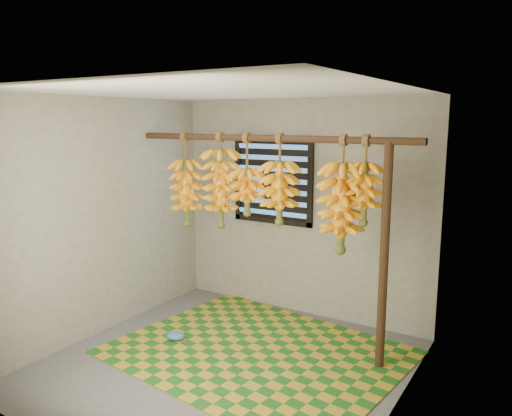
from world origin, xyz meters
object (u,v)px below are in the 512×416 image
Objects in this scene: woven_mat at (257,352)px; support_post at (384,258)px; banana_bunch_f at (364,194)px; banana_bunch_b at (221,189)px; banana_bunch_d at (280,193)px; banana_bunch_e at (342,208)px; banana_bunch_a at (186,193)px; plastic_bag at (176,336)px; banana_bunch_c at (247,191)px.

support_post is at bearing 17.57° from woven_mat.
banana_bunch_b is at bearing 180.00° from banana_bunch_f.
banana_bunch_d reaches higher than woven_mat.
banana_bunch_b is at bearing -180.00° from banana_bunch_e.
banana_bunch_f is at bearing 21.19° from woven_mat.
banana_bunch_d is at bearing 0.00° from banana_bunch_a.
banana_bunch_b is (0.19, 0.55, 1.43)m from plastic_bag.
woven_mat is at bearing -96.91° from banana_bunch_d.
banana_bunch_b is 1.24× the size of banana_bunch_f.
banana_bunch_b and banana_bunch_c have the same top height.
woven_mat is at bearing -162.43° from support_post.
banana_bunch_b is at bearing 180.00° from banana_bunch_c.
plastic_bag is 1.61m from banana_bunch_c.
banana_bunch_c and banana_bunch_e have the same top height.
banana_bunch_e is at bearing 20.08° from plastic_bag.
banana_bunch_e is at bearing 0.00° from banana_bunch_a.
banana_bunch_a is 0.95× the size of banana_bunch_e.
banana_bunch_d is (0.68, 0.00, 0.01)m from banana_bunch_b.
banana_bunch_c is at bearing 180.00° from support_post.
banana_bunch_d is at bearing 180.00° from support_post.
banana_bunch_d is at bearing 32.24° from plastic_bag.
plastic_bag is 1.49m from banana_bunch_a.
support_post is at bearing 0.00° from banana_bunch_b.
banana_bunch_b is at bearing 180.00° from banana_bunch_d.
banana_bunch_b is at bearing 180.00° from support_post.
banana_bunch_d and banana_bunch_f have the same top height.
banana_bunch_d is at bearing 83.09° from woven_mat.
support_post is at bearing 16.09° from plastic_bag.
plastic_bag is at bearing -63.54° from banana_bunch_a.
plastic_bag is at bearing -159.92° from banana_bunch_e.
banana_bunch_d and banana_bunch_e have the same top height.
banana_bunch_a and banana_bunch_e have the same top height.
woven_mat is at bearing -153.17° from banana_bunch_e.
banana_bunch_f reaches higher than plastic_bag.
support_post is 0.79× the size of woven_mat.
banana_bunch_c is at bearing 180.00° from banana_bunch_d.
banana_bunch_c reaches higher than woven_mat.
support_post is 1.47m from banana_bunch_c.
plastic_bag is 2.09m from banana_bunch_e.
plastic_bag is 0.24× the size of banana_bunch_f.
banana_bunch_b and banana_bunch_d have the same top height.
banana_bunch_d is 0.82× the size of banana_bunch_e.
banana_bunch_e is 1.35× the size of banana_bunch_f.
support_post is 1.78m from banana_bunch_b.
banana_bunch_b is at bearing 0.00° from banana_bunch_a.
banana_bunch_f is at bearing 17.83° from plastic_bag.
support_post is 2.19m from plastic_bag.
banana_bunch_b is at bearing 152.13° from woven_mat.
banana_bunch_b reaches higher than plastic_bag.
banana_bunch_b is 0.32m from banana_bunch_c.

